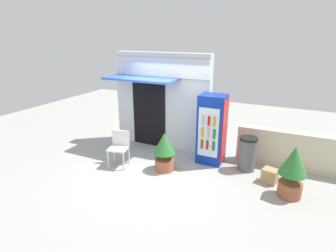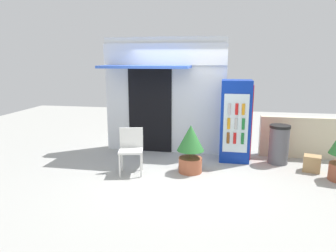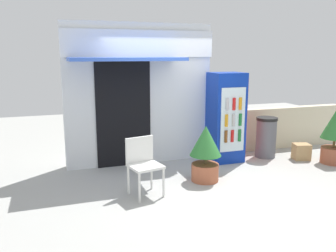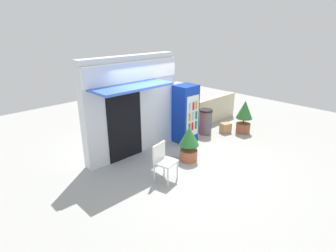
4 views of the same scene
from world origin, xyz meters
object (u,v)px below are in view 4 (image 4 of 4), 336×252
cardboard_box (225,128)px  plastic_chair (163,159)px  potted_plant_near_shop (189,142)px  drink_cooler (186,114)px  potted_plant_curbside (244,115)px  trash_bin (206,122)px

cardboard_box → plastic_chair: bearing=-168.8°
potted_plant_near_shop → cardboard_box: 2.53m
drink_cooler → potted_plant_near_shop: bearing=-133.4°
plastic_chair → potted_plant_curbside: size_ratio=0.80×
drink_cooler → potted_plant_curbside: size_ratio=1.61×
potted_plant_near_shop → trash_bin: bearing=26.0°
trash_bin → cardboard_box: trash_bin is taller
plastic_chair → drink_cooler: bearing=29.6°
drink_cooler → cardboard_box: size_ratio=5.46×
plastic_chair → cardboard_box: size_ratio=2.72×
plastic_chair → trash_bin: plastic_chair is taller
plastic_chair → trash_bin: size_ratio=1.05×
drink_cooler → potted_plant_curbside: 2.19m
potted_plant_near_shop → potted_plant_curbside: 2.89m
potted_plant_near_shop → potted_plant_curbside: size_ratio=0.87×
plastic_chair → potted_plant_near_shop: 1.20m
potted_plant_curbside → plastic_chair: bearing=-175.8°
potted_plant_near_shop → trash_bin: size_ratio=1.14×
drink_cooler → cardboard_box: drink_cooler is taller
potted_plant_curbside → cardboard_box: potted_plant_curbside is taller
trash_bin → potted_plant_near_shop: bearing=-154.0°
cardboard_box → trash_bin: bearing=145.9°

